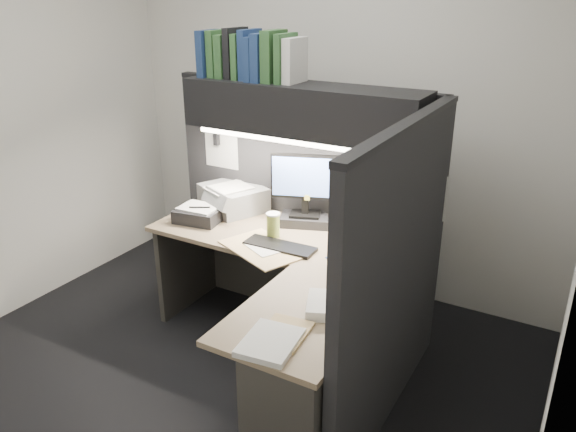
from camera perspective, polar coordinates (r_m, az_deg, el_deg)
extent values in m
plane|color=black|center=(3.58, -6.64, -15.55)|extent=(3.50, 3.50, 0.00)
cube|color=silver|center=(4.21, 4.78, 10.67)|extent=(3.50, 0.04, 2.70)
cube|color=silver|center=(4.23, -27.26, 8.38)|extent=(0.04, 3.00, 2.70)
cube|color=black|center=(3.86, 1.31, 1.17)|extent=(1.90, 0.06, 1.60)
cube|color=black|center=(2.89, 10.86, -6.81)|extent=(0.06, 1.50, 1.60)
cube|color=#857754|center=(3.57, -0.55, -2.15)|extent=(1.70, 0.68, 0.03)
cube|color=#857754|center=(2.74, 1.35, -10.22)|extent=(0.60, 0.85, 0.03)
cube|color=#312F2B|center=(3.96, 1.66, -5.42)|extent=(1.61, 0.02, 0.70)
cube|color=#312F2B|center=(4.15, -10.16, -4.46)|extent=(0.04, 0.61, 0.70)
cube|color=#312F2B|center=(2.76, 0.86, -19.37)|extent=(0.38, 0.40, 0.70)
cube|color=black|center=(3.47, 1.37, 10.81)|extent=(1.55, 0.34, 0.30)
cylinder|color=white|center=(3.39, 0.20, 7.59)|extent=(1.32, 0.04, 0.04)
cube|color=black|center=(3.71, 1.74, -0.39)|extent=(0.37, 0.29, 0.06)
cube|color=black|center=(3.67, 1.76, 1.08)|extent=(0.05, 0.05, 0.11)
cube|color=black|center=(3.60, 1.76, 4.03)|extent=(0.43, 0.18, 0.29)
cube|color=#6588DE|center=(3.59, 1.62, 3.95)|extent=(0.38, 0.15, 0.26)
cube|color=black|center=(3.38, -0.83, -3.10)|extent=(0.44, 0.16, 0.02)
cube|color=navy|center=(3.27, 6.13, -4.33)|extent=(0.24, 0.23, 0.00)
ellipsoid|color=black|center=(3.26, 6.26, -4.06)|extent=(0.06, 0.09, 0.03)
cube|color=beige|center=(3.36, 10.81, -3.01)|extent=(0.27, 0.28, 0.09)
cylinder|color=#D4D555|center=(3.50, -1.52, -1.04)|extent=(0.10, 0.10, 0.15)
cube|color=gray|center=(3.97, -5.56, 1.87)|extent=(0.53, 0.49, 0.17)
cube|color=black|center=(3.81, -8.97, 0.16)|extent=(0.33, 0.29, 0.09)
cube|color=tan|center=(3.37, -2.54, -3.32)|extent=(0.60, 0.50, 0.01)
cube|color=white|center=(2.75, 4.87, -9.09)|extent=(0.34, 0.32, 0.05)
cube|color=white|center=(2.51, -1.81, -12.71)|extent=(0.26, 0.31, 0.03)
cube|color=tan|center=(2.59, -0.41, -11.79)|extent=(0.23, 0.28, 0.01)
cube|color=navy|center=(3.79, -8.02, 16.05)|extent=(0.05, 0.22, 0.29)
cube|color=#284E27|center=(3.77, -7.01, 16.08)|extent=(0.05, 0.22, 0.29)
cube|color=#284E27|center=(3.73, -6.23, 15.87)|extent=(0.06, 0.22, 0.27)
cube|color=black|center=(3.70, -5.31, 16.17)|extent=(0.05, 0.22, 0.31)
cube|color=#284E27|center=(3.66, -4.58, 15.89)|extent=(0.05, 0.22, 0.28)
cube|color=navy|center=(3.62, -3.87, 16.05)|extent=(0.05, 0.22, 0.30)
cube|color=navy|center=(3.57, -3.31, 15.67)|extent=(0.04, 0.22, 0.26)
cube|color=navy|center=(3.54, -2.54, 15.80)|extent=(0.06, 0.22, 0.28)
cube|color=#284E27|center=(3.51, -1.44, 15.92)|extent=(0.07, 0.22, 0.30)
cube|color=#284E27|center=(3.48, -0.23, 15.73)|extent=(0.04, 0.22, 0.29)
cube|color=silver|center=(3.47, 0.70, 15.52)|extent=(0.06, 0.22, 0.26)
cube|color=white|center=(3.50, 10.77, 2.86)|extent=(0.21, 0.00, 0.28)
cube|color=white|center=(3.45, 14.19, 1.91)|extent=(0.21, 0.00, 0.28)
cube|color=white|center=(4.05, -6.80, 7.23)|extent=(0.28, 0.00, 0.34)
cube|color=black|center=(2.69, 9.54, -3.77)|extent=(0.00, 0.18, 0.22)
cube|color=white|center=(2.43, 6.47, -8.42)|extent=(0.00, 0.21, 0.28)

